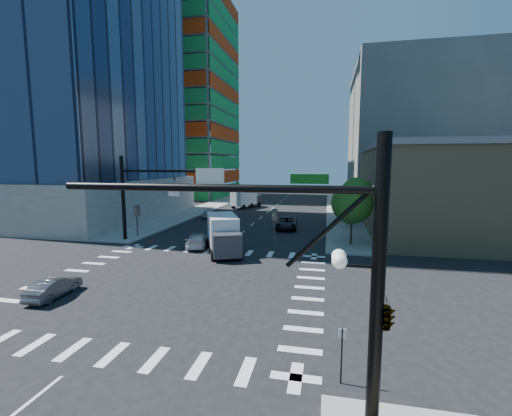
# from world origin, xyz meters

# --- Properties ---
(ground) EXTENTS (160.00, 160.00, 0.00)m
(ground) POSITION_xyz_m (0.00, 0.00, 0.00)
(ground) COLOR black
(ground) RESTS_ON ground
(road_markings) EXTENTS (20.00, 20.00, 0.01)m
(road_markings) POSITION_xyz_m (0.00, 0.00, 0.01)
(road_markings) COLOR silver
(road_markings) RESTS_ON ground
(sidewalk_ne) EXTENTS (5.00, 60.00, 0.15)m
(sidewalk_ne) POSITION_xyz_m (12.50, 40.00, 0.07)
(sidewalk_ne) COLOR gray
(sidewalk_ne) RESTS_ON ground
(sidewalk_nw) EXTENTS (5.00, 60.00, 0.15)m
(sidewalk_nw) POSITION_xyz_m (-12.50, 40.00, 0.07)
(sidewalk_nw) COLOR gray
(sidewalk_nw) RESTS_ON ground
(construction_building) EXTENTS (25.16, 34.50, 70.60)m
(construction_building) POSITION_xyz_m (-27.41, 61.93, 24.61)
(construction_building) COLOR slate
(construction_building) RESTS_ON ground
(commercial_building) EXTENTS (20.50, 22.50, 10.60)m
(commercial_building) POSITION_xyz_m (25.00, 22.00, 5.31)
(commercial_building) COLOR tan
(commercial_building) RESTS_ON ground
(bg_building_ne) EXTENTS (24.00, 30.00, 28.00)m
(bg_building_ne) POSITION_xyz_m (27.00, 55.00, 14.00)
(bg_building_ne) COLOR #65615B
(bg_building_ne) RESTS_ON ground
(signal_mast_se) EXTENTS (10.51, 2.48, 9.00)m
(signal_mast_se) POSITION_xyz_m (10.60, -11.50, 5.01)
(signal_mast_se) COLOR black
(signal_mast_se) RESTS_ON sidewalk_se
(signal_mast_nw) EXTENTS (10.20, 0.40, 9.00)m
(signal_mast_nw) POSITION_xyz_m (-10.00, 11.50, 5.49)
(signal_mast_nw) COLOR black
(signal_mast_nw) RESTS_ON sidewalk_nw
(tree_south) EXTENTS (4.16, 4.16, 6.82)m
(tree_south) POSITION_xyz_m (12.63, 13.90, 4.69)
(tree_south) COLOR #382316
(tree_south) RESTS_ON sidewalk_ne
(tree_north) EXTENTS (3.54, 3.52, 5.78)m
(tree_north) POSITION_xyz_m (12.93, 25.90, 3.99)
(tree_north) COLOR #382316
(tree_north) RESTS_ON sidewalk_ne
(no_parking_sign) EXTENTS (0.30, 0.06, 2.20)m
(no_parking_sign) POSITION_xyz_m (10.70, -9.00, 1.38)
(no_parking_sign) COLOR black
(no_parking_sign) RESTS_ON ground
(car_nb_far) EXTENTS (2.98, 5.74, 1.55)m
(car_nb_far) POSITION_xyz_m (5.00, 21.63, 0.77)
(car_nb_far) COLOR black
(car_nb_far) RESTS_ON ground
(car_sb_near) EXTENTS (2.97, 5.00, 1.36)m
(car_sb_near) POSITION_xyz_m (-2.63, 10.23, 0.68)
(car_sb_near) COLOR white
(car_sb_near) RESTS_ON ground
(car_sb_mid) EXTENTS (2.35, 4.29, 1.38)m
(car_sb_mid) POSITION_xyz_m (-7.97, 28.59, 0.69)
(car_sb_mid) COLOR silver
(car_sb_mid) RESTS_ON ground
(car_sb_cross) EXTENTS (1.51, 3.83, 1.24)m
(car_sb_cross) POSITION_xyz_m (-6.59, -3.89, 0.62)
(car_sb_cross) COLOR #4D4E52
(car_sb_cross) RESTS_ON ground
(box_truck_near) EXTENTS (5.10, 7.06, 3.41)m
(box_truck_near) POSITION_xyz_m (0.65, 8.63, 1.51)
(box_truck_near) COLOR black
(box_truck_near) RESTS_ON ground
(box_truck_far) EXTENTS (4.92, 6.84, 3.30)m
(box_truck_far) POSITION_xyz_m (-4.96, 41.76, 1.46)
(box_truck_far) COLOR black
(box_truck_far) RESTS_ON ground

